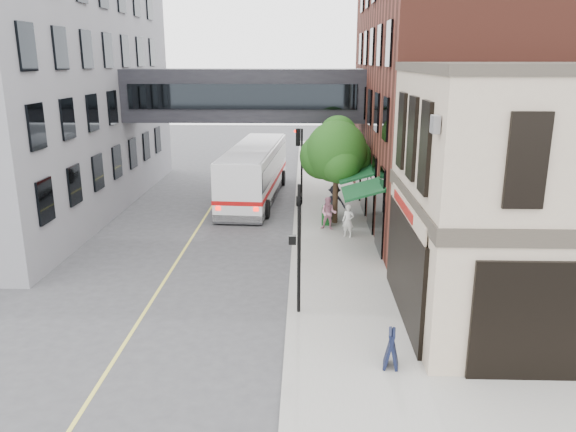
# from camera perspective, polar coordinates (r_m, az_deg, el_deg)

# --- Properties ---
(ground) EXTENTS (120.00, 120.00, 0.00)m
(ground) POSITION_cam_1_polar(r_m,az_deg,el_deg) (17.93, -0.30, -12.81)
(ground) COLOR #38383A
(ground) RESTS_ON ground
(sidewalk_main) EXTENTS (4.00, 60.00, 0.15)m
(sidewalk_main) POSITION_cam_1_polar(r_m,az_deg,el_deg) (30.97, 4.30, -0.27)
(sidewalk_main) COLOR gray
(sidewalk_main) RESTS_ON ground
(corner_building) EXTENTS (10.19, 8.12, 8.45)m
(corner_building) POSITION_cam_1_polar(r_m,az_deg,el_deg) (20.12, 26.38, 1.56)
(corner_building) COLOR tan
(corner_building) RESTS_ON ground
(brick_building) EXTENTS (13.76, 18.00, 14.00)m
(brick_building) POSITION_cam_1_polar(r_m,az_deg,el_deg) (32.20, 19.15, 12.04)
(brick_building) COLOR #54241A
(brick_building) RESTS_ON ground
(skyway_bridge) EXTENTS (14.00, 3.18, 3.00)m
(skyway_bridge) POSITION_cam_1_polar(r_m,az_deg,el_deg) (34.00, -4.41, 12.15)
(skyway_bridge) COLOR black
(skyway_bridge) RESTS_ON ground
(traffic_signal_near) EXTENTS (0.44, 0.22, 4.60)m
(traffic_signal_near) POSITION_cam_1_polar(r_m,az_deg,el_deg) (18.61, 1.03, -1.75)
(traffic_signal_near) COLOR black
(traffic_signal_near) RESTS_ON sidewalk_main
(traffic_signal_far) EXTENTS (0.53, 0.28, 4.50)m
(traffic_signal_far) POSITION_cam_1_polar(r_m,az_deg,el_deg) (33.17, 1.17, 6.61)
(traffic_signal_far) COLOR black
(traffic_signal_far) RESTS_ON sidewalk_main
(street_sign_pole) EXTENTS (0.08, 0.75, 3.00)m
(street_sign_pole) POSITION_cam_1_polar(r_m,az_deg,el_deg) (23.70, 1.23, -0.56)
(street_sign_pole) COLOR gray
(street_sign_pole) RESTS_ON sidewalk_main
(street_tree) EXTENTS (3.80, 3.20, 5.60)m
(street_tree) POSITION_cam_1_polar(r_m,az_deg,el_deg) (29.39, 4.90, 6.52)
(street_tree) COLOR #382619
(street_tree) RESTS_ON sidewalk_main
(lane_marking) EXTENTS (0.12, 40.00, 0.01)m
(lane_marking) POSITION_cam_1_polar(r_m,az_deg,el_deg) (27.70, -9.97, -2.56)
(lane_marking) COLOR #D8CC4C
(lane_marking) RESTS_ON ground
(bus) EXTENTS (3.61, 12.42, 3.30)m
(bus) POSITION_cam_1_polar(r_m,az_deg,el_deg) (35.31, -3.42, 4.69)
(bus) COLOR white
(bus) RESTS_ON ground
(pedestrian_a) EXTENTS (0.69, 0.58, 1.61)m
(pedestrian_a) POSITION_cam_1_polar(r_m,az_deg,el_deg) (27.45, 6.13, -0.50)
(pedestrian_a) COLOR white
(pedestrian_a) RESTS_ON sidewalk_main
(pedestrian_b) EXTENTS (0.94, 0.80, 1.68)m
(pedestrian_b) POSITION_cam_1_polar(r_m,az_deg,el_deg) (28.57, 4.14, 0.28)
(pedestrian_b) COLOR pink
(pedestrian_b) RESTS_ON sidewalk_main
(pedestrian_c) EXTENTS (1.22, 0.71, 1.87)m
(pedestrian_c) POSITION_cam_1_polar(r_m,az_deg,el_deg) (30.36, 4.73, 1.37)
(pedestrian_c) COLOR black
(pedestrian_c) RESTS_ON sidewalk_main
(newspaper_box) EXTENTS (0.54, 0.49, 0.99)m
(newspaper_box) POSITION_cam_1_polar(r_m,az_deg,el_deg) (29.46, 3.95, 0.06)
(newspaper_box) COLOR #13551B
(newspaper_box) RESTS_ON sidewalk_main
(sandwich_board) EXTENTS (0.49, 0.67, 1.09)m
(sandwich_board) POSITION_cam_1_polar(r_m,az_deg,el_deg) (16.46, 10.45, -13.12)
(sandwich_board) COLOR black
(sandwich_board) RESTS_ON sidewalk_main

